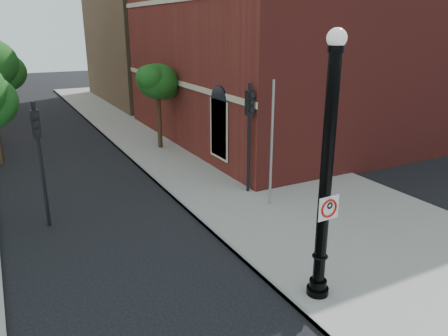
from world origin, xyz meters
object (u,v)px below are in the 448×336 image
no_parking_sign (329,208)px  traffic_signal_right (249,121)px  traffic_signal_left (39,144)px  lamppost (325,186)px

no_parking_sign → traffic_signal_right: (2.06, 6.87, 0.47)m
traffic_signal_right → traffic_signal_left: bearing=177.3°
no_parking_sign → traffic_signal_left: (-5.22, 7.50, 0.34)m
no_parking_sign → traffic_signal_left: size_ratio=0.14×
traffic_signal_left → traffic_signal_right: traffic_signal_right is taller
lamppost → no_parking_sign: size_ratio=11.16×
traffic_signal_left → lamppost: bearing=-53.0°
traffic_signal_left → no_parking_sign: bearing=-53.6°
no_parking_sign → lamppost: bearing=89.0°
no_parking_sign → traffic_signal_left: traffic_signal_left is taller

